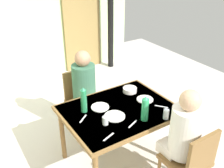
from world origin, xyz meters
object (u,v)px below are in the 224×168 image
object	(u,v)px
dining_table	(119,115)
water_bottle_green_near	(84,100)
serving_bowl_center	(130,90)
chair_far_diner	(81,98)
person_far_diner	(84,83)
chair_near_diner	(191,161)
person_near_diner	(184,130)
water_bottle_green_far	(145,109)

from	to	relation	value
dining_table	water_bottle_green_near	bearing A→B (deg)	153.51
serving_bowl_center	chair_far_diner	bearing A→B (deg)	125.50
chair_far_diner	person_far_diner	bearing A→B (deg)	90.00
chair_far_diner	chair_near_diner	bearing A→B (deg)	102.21
dining_table	serving_bowl_center	bearing A→B (deg)	37.76
dining_table	serving_bowl_center	xyz separation A→B (m)	(0.33, 0.26, 0.10)
water_bottle_green_near	serving_bowl_center	size ratio (longest dim) A/B	1.76
person_near_diner	serving_bowl_center	bearing A→B (deg)	87.07
chair_near_diner	person_near_diner	size ratio (longest dim) A/B	1.13
chair_near_diner	serving_bowl_center	bearing A→B (deg)	87.44
person_far_diner	water_bottle_green_far	world-z (taller)	person_far_diner
serving_bowl_center	water_bottle_green_near	bearing A→B (deg)	-172.90
chair_near_diner	water_bottle_green_far	world-z (taller)	water_bottle_green_far
person_far_diner	serving_bowl_center	bearing A→B (deg)	133.17
chair_near_diner	water_bottle_green_near	distance (m)	1.24
water_bottle_green_far	person_far_diner	bearing A→B (deg)	100.45
dining_table	water_bottle_green_near	world-z (taller)	water_bottle_green_near
chair_far_diner	serving_bowl_center	xyz separation A→B (m)	(0.41, -0.57, 0.27)
chair_far_diner	serving_bowl_center	bearing A→B (deg)	125.50
water_bottle_green_far	serving_bowl_center	world-z (taller)	water_bottle_green_far
chair_near_diner	person_far_diner	world-z (taller)	person_far_diner
chair_near_diner	water_bottle_green_near	size ratio (longest dim) A/B	2.91
person_far_diner	water_bottle_green_near	size ratio (longest dim) A/B	2.57
chair_far_diner	person_far_diner	xyz separation A→B (m)	(0.00, -0.14, 0.28)
water_bottle_green_near	person_far_diner	bearing A→B (deg)	62.31
person_far_diner	person_near_diner	bearing A→B (deg)	104.54
chair_far_diner	water_bottle_green_far	world-z (taller)	water_bottle_green_far
serving_bowl_center	dining_table	bearing A→B (deg)	-142.24
chair_near_diner	water_bottle_green_near	bearing A→B (deg)	122.21
person_near_diner	person_far_diner	size ratio (longest dim) A/B	1.00
chair_near_diner	chair_far_diner	xyz separation A→B (m)	(-0.36, 1.65, 0.00)
person_near_diner	serving_bowl_center	distance (m)	0.95
chair_far_diner	person_far_diner	world-z (taller)	person_far_diner
chair_far_diner	person_near_diner	size ratio (longest dim) A/B	1.13
person_near_diner	chair_near_diner	bearing A→B (deg)	-90.00
chair_far_diner	person_near_diner	distance (m)	1.58
water_bottle_green_near	water_bottle_green_far	distance (m)	0.66
chair_near_diner	person_far_diner	distance (m)	1.58
person_near_diner	chair_far_diner	bearing A→B (deg)	103.28
chair_near_diner	person_near_diner	world-z (taller)	person_near_diner
chair_near_diner	serving_bowl_center	distance (m)	1.12
chair_near_diner	serving_bowl_center	xyz separation A→B (m)	(0.05, 1.08, 0.27)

